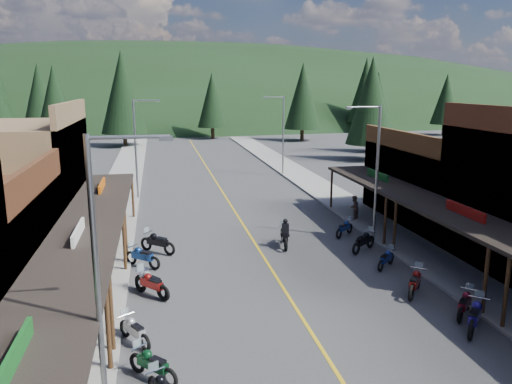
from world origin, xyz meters
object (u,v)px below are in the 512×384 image
pine_6 (446,99)px  pine_10 (55,103)px  bike_west_7 (134,329)px  bike_west_9 (151,281)px  pine_3 (212,100)px  bike_west_10 (142,256)px  bike_east_11 (345,227)px  pine_5 (366,90)px  pedestrian_east_b (354,207)px  streetlight_2 (375,167)px  pine_4 (303,96)px  streetlight_1 (137,144)px  pine_9 (377,105)px  bike_west_6 (153,363)px  bike_east_10 (364,240)px  rider_on_bike (284,235)px  bike_east_8 (415,281)px  shop_west_3 (9,186)px  shop_east_3 (446,184)px  pine_11 (371,101)px  pine_2 (123,92)px  bike_east_7 (465,303)px  bike_west_11 (157,241)px  bike_west_8 (152,283)px  bike_east_6 (475,315)px  streetlight_3 (282,132)px  streetlight_0 (102,271)px  pine_1 (39,96)px

pine_6 → pine_10: size_ratio=0.95×
bike_west_7 → bike_west_9: (0.55, 4.28, 0.06)m
pine_3 → bike_west_9: (-9.95, -63.44, -5.86)m
bike_west_10 → bike_east_11: 12.46m
pine_5 → pedestrian_east_b: 65.70m
streetlight_2 → pedestrian_east_b: streetlight_2 is taller
pine_4 → streetlight_1: bearing=-123.3°
pine_9 → bike_west_6: bearing=-121.3°
pine_6 → pine_9: size_ratio=1.02×
pine_4 → pedestrian_east_b: 49.26m
streetlight_2 → pine_4: bearing=78.0°
bike_east_10 → rider_on_bike: (-4.15, 1.65, 0.06)m
pine_10 → bike_east_8: size_ratio=5.31×
pine_4 → rider_on_bike: bearing=-107.5°
shop_west_3 → bike_west_10: size_ratio=4.97×
bike_west_7 → bike_east_10: 14.53m
shop_east_3 → pine_11: pine_11 is taller
streetlight_2 → pine_2: bearing=108.7°
bike_east_7 → bike_west_6: bearing=-124.0°
bike_west_11 → bike_east_10: (11.30, -1.97, -0.03)m
streetlight_2 → bike_west_8: 14.56m
pine_2 → bike_west_8: 56.30m
bike_west_6 → bike_east_6: (11.95, 0.91, 0.08)m
streetlight_3 → bike_west_6: size_ratio=3.91×
bike_west_7 → bike_west_11: bearing=52.9°
streetlight_0 → bike_west_11: streetlight_0 is taller
bike_west_6 → bike_west_10: size_ratio=0.93×
streetlight_0 → bike_east_10: bearing=44.0°
shop_west_3 → bike_east_10: (19.46, -5.09, -2.88)m
shop_west_3 → pine_5: size_ratio=0.78×
bike_west_9 → pine_2: bearing=56.2°
streetlight_1 → pedestrian_east_b: bearing=-33.8°
shop_east_3 → streetlight_3: streetlight_3 is taller
pine_11 → shop_east_3: bearing=-103.2°
bike_east_11 → pine_5: bearing=115.0°
bike_west_10 → bike_west_11: bike_west_11 is taller
pine_10 → pine_3: bearing=36.0°
streetlight_2 → pine_3: bearing=92.9°
bike_east_7 → bike_east_10: bike_east_10 is taller
bike_east_10 → pine_9: bearing=117.4°
pine_1 → rider_on_bike: size_ratio=5.27×
streetlight_0 → pine_3: pine_3 is taller
bike_west_6 → bike_east_10: size_ratio=0.92×
bike_east_7 → pedestrian_east_b: 14.38m
bike_west_10 → bike_east_8: size_ratio=1.00×
streetlight_1 → bike_east_10: streetlight_1 is taller
pine_9 → pedestrian_east_b: bearing=-116.7°
streetlight_1 → streetlight_3: 16.04m
pine_9 → bike_west_7: size_ratio=5.45×
pine_11 → bike_east_6: bearing=-108.6°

